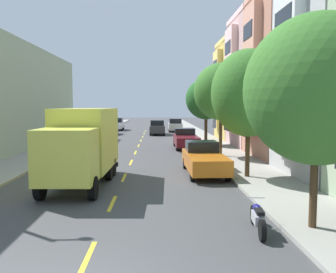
# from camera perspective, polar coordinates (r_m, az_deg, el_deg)

# --- Properties ---
(ground_plane) EXTENTS (160.00, 160.00, 0.00)m
(ground_plane) POSITION_cam_1_polar(r_m,az_deg,el_deg) (36.70, -4.54, -0.96)
(ground_plane) COLOR #424244
(sidewalk_left) EXTENTS (3.20, 120.00, 0.14)m
(sidewalk_left) POSITION_cam_1_polar(r_m,az_deg,el_deg) (35.77, -16.13, -1.18)
(sidewalk_left) COLOR #99968E
(sidewalk_left) RESTS_ON ground_plane
(sidewalk_right) EXTENTS (3.20, 120.00, 0.14)m
(sidewalk_right) POSITION_cam_1_polar(r_m,az_deg,el_deg) (35.08, 6.97, -1.14)
(sidewalk_right) COLOR #99968E
(sidewalk_right) RESTS_ON ground_plane
(lane_centerline_dashes) EXTENTS (0.14, 47.20, 0.01)m
(lane_centerline_dashes) POSITION_cam_1_polar(r_m,az_deg,el_deg) (31.24, -5.01, -1.99)
(lane_centerline_dashes) COLOR yellow
(lane_centerline_dashes) RESTS_ON ground_plane
(townhouse_third_terracotta) EXTENTS (11.71, 6.77, 12.03)m
(townhouse_third_terracotta) POSITION_cam_1_polar(r_m,az_deg,el_deg) (28.08, 24.71, 8.68)
(townhouse_third_terracotta) COLOR #B27560
(townhouse_third_terracotta) RESTS_ON ground_plane
(townhouse_fourth_rose) EXTENTS (12.50, 6.77, 11.98)m
(townhouse_fourth_rose) POSITION_cam_1_polar(r_m,az_deg,el_deg) (34.59, 20.10, 7.99)
(townhouse_fourth_rose) COLOR #CC9E9E
(townhouse_fourth_rose) RESTS_ON ground_plane
(townhouse_fifth_mustard) EXTENTS (13.83, 6.77, 10.96)m
(townhouse_fifth_mustard) POSITION_cam_1_polar(r_m,az_deg,el_deg) (41.33, 17.31, 6.81)
(townhouse_fifth_mustard) COLOR tan
(townhouse_fifth_mustard) RESTS_ON ground_plane
(street_tree_nearest) EXTENTS (4.25, 4.25, 6.30)m
(street_tree_nearest) POSITION_cam_1_polar(r_m,az_deg,el_deg) (11.21, 22.95, 6.95)
(street_tree_nearest) COLOR #47331E
(street_tree_nearest) RESTS_ON sidewalk_right
(street_tree_second) EXTENTS (3.81, 3.81, 6.51)m
(street_tree_second) POSITION_cam_1_polar(r_m,az_deg,el_deg) (18.48, 12.89, 6.85)
(street_tree_second) COLOR #47331E
(street_tree_second) RESTS_ON sidewalk_right
(street_tree_third) EXTENTS (3.96, 3.96, 6.74)m
(street_tree_third) POSITION_cam_1_polar(r_m,az_deg,el_deg) (25.99, 8.57, 7.17)
(street_tree_third) COLOR #47331E
(street_tree_third) RESTS_ON sidewalk_right
(street_tree_farthest) EXTENTS (3.87, 3.87, 6.24)m
(street_tree_farthest) POSITION_cam_1_polar(r_m,az_deg,el_deg) (33.56, 6.19, 6.05)
(street_tree_farthest) COLOR #47331E
(street_tree_farthest) RESTS_ON sidewalk_right
(delivery_box_truck) EXTENTS (2.62, 7.16, 3.64)m
(delivery_box_truck) POSITION_cam_1_polar(r_m,az_deg,el_deg) (17.37, -13.53, -0.98)
(delivery_box_truck) COLOR #D8D84C
(delivery_box_truck) RESTS_ON ground_plane
(parked_suv_white) EXTENTS (2.01, 4.82, 1.93)m
(parked_suv_white) POSITION_cam_1_polar(r_m,az_deg,el_deg) (55.85, -8.25, 2.03)
(parked_suv_white) COLOR silver
(parked_suv_white) RESTS_ON ground_plane
(parked_pickup_orange) EXTENTS (2.11, 5.34, 1.73)m
(parked_pickup_orange) POSITION_cam_1_polar(r_m,az_deg,el_deg) (19.77, 5.85, -3.62)
(parked_pickup_orange) COLOR orange
(parked_pickup_orange) RESTS_ON ground_plane
(parked_pickup_burgundy) EXTENTS (2.04, 5.32, 1.73)m
(parked_pickup_burgundy) POSITION_cam_1_polar(r_m,az_deg,el_deg) (31.66, 2.88, -0.39)
(parked_pickup_burgundy) COLOR maroon
(parked_pickup_burgundy) RESTS_ON ground_plane
(parked_suv_silver) EXTENTS (2.00, 4.82, 1.93)m
(parked_suv_silver) POSITION_cam_1_polar(r_m,az_deg,el_deg) (52.11, 1.17, 1.88)
(parked_suv_silver) COLOR #B2B5BA
(parked_suv_silver) RESTS_ON ground_plane
(parked_sedan_champagne) EXTENTS (1.85, 4.52, 1.43)m
(parked_sedan_champagne) POSITION_cam_1_polar(r_m,az_deg,el_deg) (30.17, -13.30, -0.93)
(parked_sedan_champagne) COLOR tan
(parked_sedan_champagne) RESTS_ON ground_plane
(parked_hatchback_sky) EXTENTS (1.77, 4.01, 1.50)m
(parked_hatchback_sky) POSITION_cam_1_polar(r_m,az_deg,el_deg) (47.63, -9.29, 1.25)
(parked_hatchback_sky) COLOR #7A9EC6
(parked_hatchback_sky) RESTS_ON ground_plane
(moving_charcoal_sedan) EXTENTS (1.95, 4.80, 1.93)m
(moving_charcoal_sedan) POSITION_cam_1_polar(r_m,az_deg,el_deg) (46.65, -1.76, 1.52)
(moving_charcoal_sedan) COLOR #333338
(moving_charcoal_sedan) RESTS_ON ground_plane
(parked_motorcycle) EXTENTS (0.62, 2.05, 0.90)m
(parked_motorcycle) POSITION_cam_1_polar(r_m,az_deg,el_deg) (11.17, 14.30, -12.68)
(parked_motorcycle) COLOR black
(parked_motorcycle) RESTS_ON ground_plane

